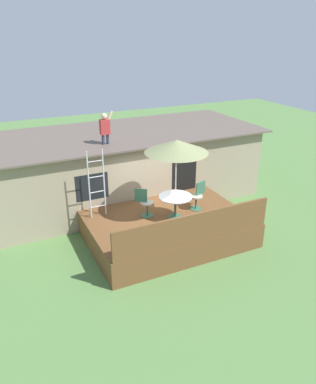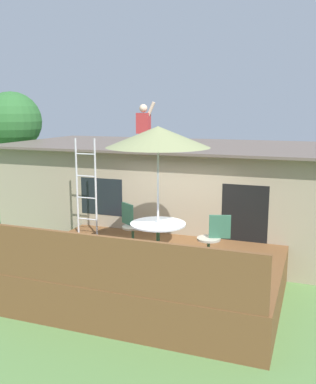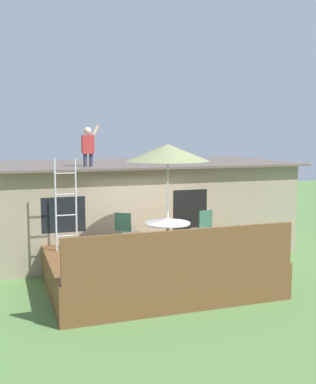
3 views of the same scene
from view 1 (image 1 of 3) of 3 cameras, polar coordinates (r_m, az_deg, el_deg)
name	(u,v)px [view 1 (image 1 of 3)]	position (r m, az deg, el deg)	size (l,w,h in m)	color
ground_plane	(166,238)	(12.37, 1.23, -6.99)	(40.00, 40.00, 0.00)	#567F42
house	(125,166)	(14.80, -5.01, 4.03)	(10.50, 4.50, 2.70)	gray
deck	(166,227)	(12.17, 1.24, -5.36)	(4.96, 3.63, 0.80)	brown
deck_railing	(195,228)	(10.41, 5.68, -5.50)	(4.86, 0.08, 0.90)	brown
patio_table	(175,201)	(11.64, 2.67, -1.36)	(1.04, 1.04, 0.74)	#33664C
patio_umbrella	(177,146)	(11.01, 2.84, 6.97)	(1.90, 1.90, 2.54)	silver
step_ladder	(97,184)	(11.67, -9.33, 1.16)	(0.52, 0.04, 2.20)	silver
person_figure	(105,126)	(12.78, -8.08, 9.88)	(0.47, 0.20, 1.11)	#33384C
patio_chair_left	(145,203)	(11.83, -2.01, -1.62)	(0.56, 0.46, 0.92)	#33664C
patio_chair_right	(198,196)	(12.37, 6.06, -0.57)	(0.61, 0.44, 0.92)	#33664C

